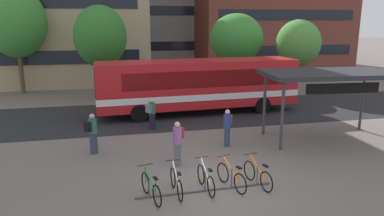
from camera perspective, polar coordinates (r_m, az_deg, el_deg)
ground at (r=12.76m, az=3.84°, el=-11.94°), size 200.00×200.00×0.00m
bus_lane_asphalt at (r=22.00m, az=-3.51°, el=-0.98°), size 80.00×7.20×0.01m
city_bus at (r=21.95m, az=0.79°, el=3.74°), size 12.13×3.16×3.20m
bike_rack at (r=12.28m, az=2.05°, el=-12.48°), size 4.60×0.21×0.70m
parked_bicycle_green_0 at (r=11.72m, az=-6.42°, el=-12.33°), size 0.61×1.68×0.99m
parked_bicycle_white_1 at (r=12.00m, az=-2.46°, el=-11.62°), size 0.52×1.72×0.99m
parked_bicycle_white_2 at (r=12.24m, az=2.18°, el=-11.09°), size 0.52×1.72×0.99m
parked_bicycle_orange_3 at (r=12.47m, az=6.15°, el=-10.69°), size 0.64×1.67×0.99m
parked_bicycle_orange_4 at (r=12.74m, az=10.21°, el=-10.27°), size 0.55×1.70×0.99m
transit_shelter at (r=17.83m, az=20.57°, el=4.68°), size 6.16×3.49×3.22m
commuter_olive_pack_0 at (r=16.30m, az=5.56°, el=-2.66°), size 0.54×0.61×1.68m
commuter_red_pack_1 at (r=14.01m, az=-2.23°, el=-5.07°), size 0.55×0.60×1.77m
commuter_grey_pack_2 at (r=18.81m, az=-6.33°, el=-0.60°), size 0.59×0.58×1.62m
commuter_black_pack_3 at (r=15.76m, az=-15.31°, el=-3.49°), size 0.59×0.58×1.74m
street_tree_0 at (r=29.74m, az=16.27°, el=9.68°), size 3.40×3.40×5.61m
street_tree_1 at (r=26.75m, az=-14.12°, el=10.77°), size 3.67×3.67×6.57m
street_tree_2 at (r=30.70m, az=-25.78°, el=11.95°), size 4.37×4.37×7.99m
street_tree_3 at (r=30.00m, az=6.92°, el=10.75°), size 4.26×4.26×6.08m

